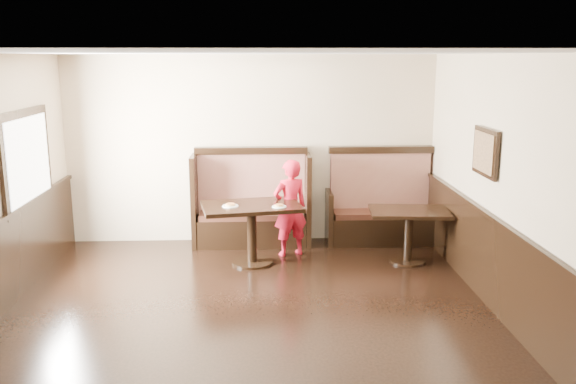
{
  "coord_description": "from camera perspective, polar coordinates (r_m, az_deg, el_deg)",
  "views": [
    {
      "loc": [
        0.14,
        -5.57,
        2.77
      ],
      "look_at": [
        0.5,
        2.35,
        1.0
      ],
      "focal_mm": 38.0,
      "sensor_mm": 36.0,
      "label": 1
    }
  ],
  "objects": [
    {
      "name": "pizza_plate_right",
      "position": [
        8.03,
        -0.83,
        -1.32
      ],
      "size": [
        0.19,
        0.19,
        0.04
      ],
      "color": "white",
      "rests_on": "table_main"
    },
    {
      "name": "booth_main",
      "position": [
        9.14,
        -3.42,
        -1.63
      ],
      "size": [
        1.75,
        0.72,
        1.45
      ],
      "color": "black",
      "rests_on": "ground"
    },
    {
      "name": "table_main",
      "position": [
        8.22,
        -3.42,
        -2.49
      ],
      "size": [
        1.42,
        1.03,
        0.83
      ],
      "rotation": [
        0.0,
        0.0,
        0.18
      ],
      "color": "black",
      "rests_on": "ground"
    },
    {
      "name": "pizza_plate_left",
      "position": [
        8.1,
        -5.42,
        -1.25
      ],
      "size": [
        0.22,
        0.22,
        0.04
      ],
      "color": "white",
      "rests_on": "table_main"
    },
    {
      "name": "table_neighbor",
      "position": [
        8.46,
        11.24,
        -2.88
      ],
      "size": [
        1.11,
        0.77,
        0.73
      ],
      "rotation": [
        0.0,
        0.0,
        -0.08
      ],
      "color": "black",
      "rests_on": "ground"
    },
    {
      "name": "ground",
      "position": [
        6.22,
        -3.76,
        -13.89
      ],
      "size": [
        7.0,
        7.0,
        0.0
      ],
      "primitive_type": "plane",
      "color": "black",
      "rests_on": "ground"
    },
    {
      "name": "room_shell",
      "position": [
        6.23,
        -6.56,
        -7.21
      ],
      "size": [
        7.0,
        7.0,
        7.0
      ],
      "color": "#C7B090",
      "rests_on": "ground"
    },
    {
      "name": "booth_neighbor",
      "position": [
        9.33,
        8.65,
        -1.76
      ],
      "size": [
        1.65,
        0.72,
        1.45
      ],
      "color": "black",
      "rests_on": "ground"
    },
    {
      "name": "child",
      "position": [
        8.55,
        0.2,
        -1.49
      ],
      "size": [
        0.59,
        0.49,
        1.38
      ],
      "primitive_type": "imported",
      "rotation": [
        0.0,
        0.0,
        3.51
      ],
      "color": "red",
      "rests_on": "ground"
    }
  ]
}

